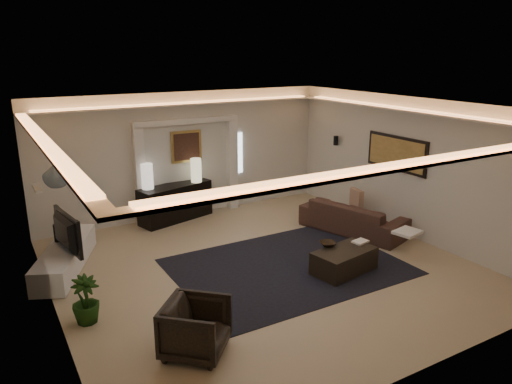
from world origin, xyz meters
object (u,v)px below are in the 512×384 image
console (175,203)px  coffee_table (344,261)px  sofa (353,217)px  armchair (196,328)px

console → coffee_table: (1.57, -4.12, -0.20)m
sofa → coffee_table: sofa is taller
console → armchair: console is taller
coffee_table → console: bearing=100.9°
coffee_table → armchair: size_ratio=1.44×
coffee_table → armchair: armchair is taller
sofa → armchair: armchair is taller
sofa → armchair: bearing=99.1°
sofa → armchair: (-4.69, -2.35, 0.03)m
coffee_table → armchair: 3.36m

